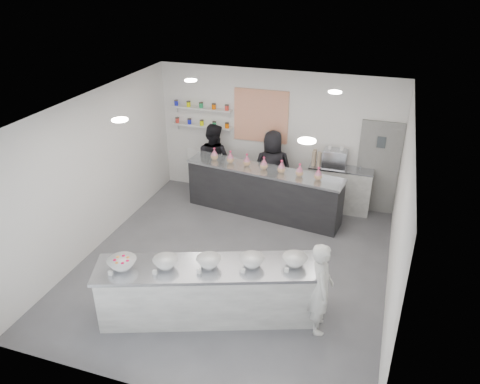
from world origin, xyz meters
name	(u,v)px	position (x,y,z in m)	size (l,w,h in m)	color
floor	(233,265)	(0.00, 0.00, 0.00)	(6.00, 6.00, 0.00)	#515156
ceiling	(231,109)	(0.00, 0.00, 3.00)	(6.00, 6.00, 0.00)	white
back_wall	(276,136)	(0.00, 3.00, 1.50)	(5.50, 5.50, 0.00)	white
left_wall	(94,173)	(-2.75, 0.00, 1.50)	(6.00, 6.00, 0.00)	white
right_wall	(399,219)	(2.75, 0.00, 1.50)	(6.00, 6.00, 0.00)	white
back_door	(378,168)	(2.30, 2.97, 1.05)	(0.88, 0.04, 2.10)	gray
pattern_panel	(261,116)	(-0.35, 2.98, 1.95)	(1.25, 0.03, 1.20)	#EA4F0E
jar_shelf_lower	(202,126)	(-1.75, 2.90, 1.60)	(1.45, 0.22, 0.04)	silver
jar_shelf_upper	(202,108)	(-1.75, 2.90, 2.02)	(1.45, 0.22, 0.04)	silver
preserve_jars	(201,114)	(-1.75, 2.88, 1.88)	(1.45, 0.10, 0.56)	red
downlight_0	(120,120)	(-1.40, -1.00, 2.98)	(0.24, 0.24, 0.02)	white
downlight_1	(307,141)	(1.40, -1.00, 2.98)	(0.24, 0.24, 0.02)	white
downlight_2	(191,80)	(-1.40, 1.60, 2.98)	(0.24, 0.24, 0.02)	white
downlight_3	(335,92)	(1.40, 1.60, 2.98)	(0.24, 0.24, 0.02)	white
prep_counter	(210,291)	(0.11, -1.39, 0.47)	(3.46, 0.79, 0.94)	#9B9B97
back_bar	(263,192)	(-0.01, 2.07, 0.54)	(3.48, 0.64, 1.08)	black
sneeze_guard	(258,168)	(-0.05, 1.76, 1.23)	(3.43, 0.01, 0.29)	white
espresso_ledge	(339,189)	(1.55, 2.78, 0.51)	(1.38, 0.44, 1.03)	#9B9B97
espresso_machine	(335,159)	(1.39, 2.78, 1.22)	(0.51, 0.35, 0.39)	#93969E
cup_stacks	(317,158)	(1.00, 2.78, 1.19)	(0.24, 0.24, 0.33)	tan
prep_bowls	(209,262)	(0.11, -1.39, 1.02)	(2.98, 0.48, 0.15)	white
label_cards	(185,281)	(-0.07, -1.87, 0.98)	(2.66, 0.04, 0.07)	white
cookie_bags	(264,163)	(-0.01, 2.07, 1.22)	(2.56, 0.16, 0.28)	#C4567B
woman_prep	(321,288)	(1.78, -1.13, 0.76)	(0.55, 0.36, 1.51)	silver
staff_left	(213,160)	(-1.38, 2.60, 0.89)	(0.86, 0.67, 1.78)	black
staff_right	(272,169)	(0.05, 2.60, 0.88)	(0.86, 0.56, 1.76)	black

